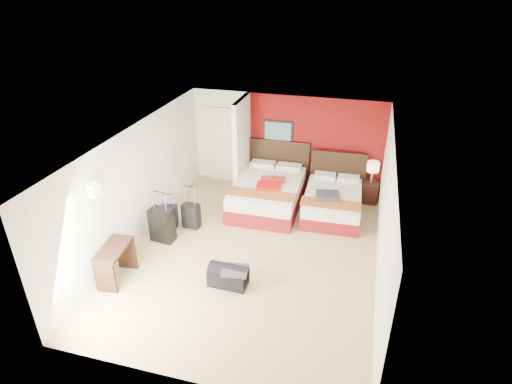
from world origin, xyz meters
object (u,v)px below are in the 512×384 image
(suitcase_charcoal, at_px, (191,217))
(nightstand, at_px, (370,192))
(duffel_bag, at_px, (228,277))
(desk, at_px, (116,264))
(suitcase_black, at_px, (162,226))
(bed_left, at_px, (268,194))
(table_lamp, at_px, (372,172))
(bed_right, at_px, (332,203))
(red_suitcase_open, at_px, (271,183))
(suitcase_navy, at_px, (170,217))

(suitcase_charcoal, bearing_deg, nightstand, 36.04)
(duffel_bag, xyz_separation_m, desk, (-2.07, -0.41, 0.18))
(nightstand, bearing_deg, suitcase_black, -144.25)
(suitcase_charcoal, height_order, duffel_bag, suitcase_charcoal)
(bed_left, distance_m, table_lamp, 2.64)
(bed_right, distance_m, red_suitcase_open, 1.55)
(nightstand, xyz_separation_m, duffel_bag, (-2.42, -3.99, -0.10))
(suitcase_navy, bearing_deg, table_lamp, 10.75)
(nightstand, xyz_separation_m, suitcase_charcoal, (-3.86, -2.31, 0.00))
(duffel_bag, bearing_deg, table_lamp, 61.13)
(bed_right, height_order, suitcase_charcoal, bed_right)
(bed_left, height_order, desk, desk)
(red_suitcase_open, height_order, suitcase_charcoal, red_suitcase_open)
(suitcase_black, bearing_deg, table_lamp, 41.24)
(red_suitcase_open, height_order, desk, red_suitcase_open)
(table_lamp, bearing_deg, nightstand, 0.00)
(table_lamp, distance_m, suitcase_black, 5.20)
(desk, bearing_deg, suitcase_black, 74.63)
(nightstand, distance_m, table_lamp, 0.54)
(nightstand, distance_m, duffel_bag, 4.67)
(red_suitcase_open, height_order, nightstand, red_suitcase_open)
(suitcase_navy, xyz_separation_m, duffel_bag, (1.93, -1.59, -0.07))
(table_lamp, distance_m, duffel_bag, 4.71)
(bed_right, bearing_deg, duffel_bag, -118.51)
(bed_right, bearing_deg, bed_left, -179.81)
(suitcase_charcoal, relative_size, duffel_bag, 0.78)
(duffel_bag, bearing_deg, desk, -166.50)
(bed_right, xyz_separation_m, duffel_bag, (-1.58, -3.12, -0.10))
(nightstand, distance_m, suitcase_charcoal, 4.50)
(table_lamp, distance_m, suitcase_charcoal, 4.53)
(duffel_bag, bearing_deg, red_suitcase_open, 90.52)
(nightstand, bearing_deg, table_lamp, 0.00)
(nightstand, bearing_deg, suitcase_navy, -150.29)
(red_suitcase_open, relative_size, table_lamp, 1.48)
(red_suitcase_open, distance_m, duffel_bag, 3.02)
(bed_left, relative_size, red_suitcase_open, 2.84)
(bed_left, distance_m, suitcase_charcoal, 2.01)
(table_lamp, relative_size, duffel_bag, 0.75)
(suitcase_black, distance_m, desk, 1.45)
(nightstand, relative_size, suitcase_charcoal, 0.99)
(red_suitcase_open, xyz_separation_m, nightstand, (2.32, 1.01, -0.44))
(suitcase_black, distance_m, duffel_bag, 2.10)
(table_lamp, relative_size, suitcase_charcoal, 0.95)
(red_suitcase_open, bearing_deg, bed_right, -2.66)
(bed_right, distance_m, nightstand, 1.21)
(bed_right, height_order, suitcase_navy, bed_right)
(red_suitcase_open, distance_m, desk, 4.03)
(bed_left, relative_size, table_lamp, 4.21)
(red_suitcase_open, relative_size, suitcase_charcoal, 1.41)
(duffel_bag, bearing_deg, bed_right, 65.61)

